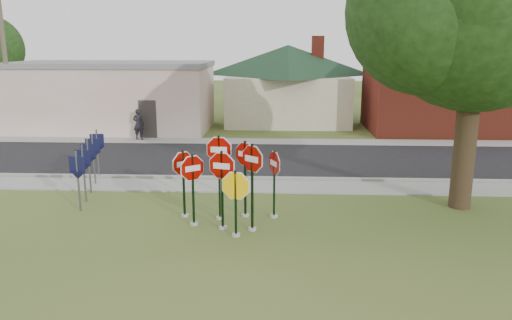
{
  "coord_description": "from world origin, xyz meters",
  "views": [
    {
      "loc": [
        1.46,
        -12.68,
        5.36
      ],
      "look_at": [
        0.76,
        2.0,
        1.89
      ],
      "focal_mm": 35.0,
      "sensor_mm": 36.0,
      "label": 1
    }
  ],
  "objects_px": {
    "pedestrian": "(139,124)",
    "oak_tree": "(479,3)",
    "utility_pole_near": "(4,50)",
    "stop_sign_center": "(222,179)",
    "stop_sign_left": "(193,180)",
    "stop_sign_yellow": "(236,196)"
  },
  "relations": [
    {
      "from": "stop_sign_yellow",
      "to": "pedestrian",
      "type": "bearing_deg",
      "value": 115.58
    },
    {
      "from": "stop_sign_yellow",
      "to": "stop_sign_left",
      "type": "distance_m",
      "value": 1.59
    },
    {
      "from": "oak_tree",
      "to": "pedestrian",
      "type": "distance_m",
      "value": 18.53
    },
    {
      "from": "stop_sign_left",
      "to": "pedestrian",
      "type": "height_order",
      "value": "stop_sign_left"
    },
    {
      "from": "stop_sign_yellow",
      "to": "pedestrian",
      "type": "distance_m",
      "value": 15.37
    },
    {
      "from": "stop_sign_yellow",
      "to": "pedestrian",
      "type": "height_order",
      "value": "stop_sign_yellow"
    },
    {
      "from": "stop_sign_center",
      "to": "utility_pole_near",
      "type": "height_order",
      "value": "utility_pole_near"
    },
    {
      "from": "stop_sign_yellow",
      "to": "utility_pole_near",
      "type": "bearing_deg",
      "value": 134.28
    },
    {
      "from": "stop_sign_yellow",
      "to": "oak_tree",
      "type": "distance_m",
      "value": 9.46
    },
    {
      "from": "stop_sign_left",
      "to": "utility_pole_near",
      "type": "xyz_separation_m",
      "value": [
        -12.92,
        13.8,
        3.57
      ]
    },
    {
      "from": "stop_sign_center",
      "to": "pedestrian",
      "type": "relative_size",
      "value": 1.42
    },
    {
      "from": "stop_sign_left",
      "to": "stop_sign_center",
      "type": "bearing_deg",
      "value": -17.27
    },
    {
      "from": "pedestrian",
      "to": "oak_tree",
      "type": "bearing_deg",
      "value": 148.92
    },
    {
      "from": "oak_tree",
      "to": "pedestrian",
      "type": "bearing_deg",
      "value": 141.76
    },
    {
      "from": "oak_tree",
      "to": "utility_pole_near",
      "type": "bearing_deg",
      "value": 151.45
    },
    {
      "from": "utility_pole_near",
      "to": "pedestrian",
      "type": "relative_size",
      "value": 5.47
    },
    {
      "from": "stop_sign_center",
      "to": "stop_sign_left",
      "type": "height_order",
      "value": "stop_sign_center"
    },
    {
      "from": "utility_pole_near",
      "to": "oak_tree",
      "type": "bearing_deg",
      "value": -28.55
    },
    {
      "from": "stop_sign_yellow",
      "to": "pedestrian",
      "type": "relative_size",
      "value": 1.18
    },
    {
      "from": "oak_tree",
      "to": "utility_pole_near",
      "type": "xyz_separation_m",
      "value": [
        -21.5,
        11.7,
        -1.58
      ]
    },
    {
      "from": "stop_sign_yellow",
      "to": "oak_tree",
      "type": "height_order",
      "value": "oak_tree"
    },
    {
      "from": "stop_sign_center",
      "to": "stop_sign_left",
      "type": "xyz_separation_m",
      "value": [
        -0.9,
        0.28,
        -0.13
      ]
    }
  ]
}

